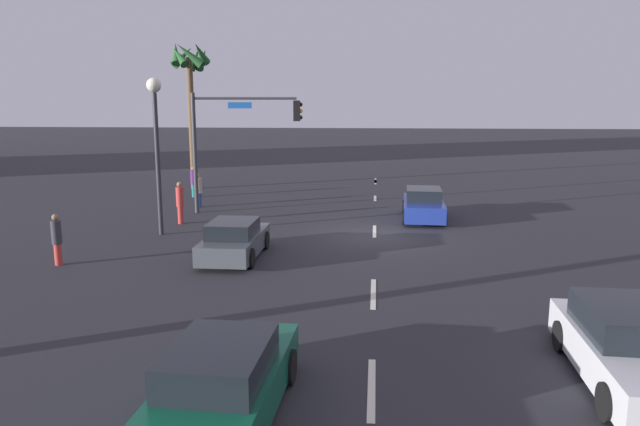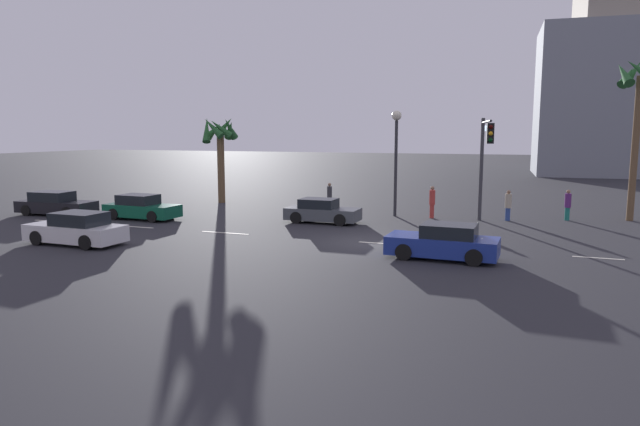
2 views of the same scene
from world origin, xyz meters
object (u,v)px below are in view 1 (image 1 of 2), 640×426
Objects in this scene: car_0 at (235,240)px; car_4 at (629,349)px; traffic_signal at (233,131)px; palm_tree_1 at (190,73)px; pedestrian_1 at (194,181)px; pedestrian_2 at (180,201)px; pedestrian_3 at (57,238)px; pedestrian_0 at (199,190)px; car_2 at (423,205)px; streetlamp at (156,126)px; car_1 at (224,383)px.

car_0 is 12.30m from car_4.
palm_tree_1 reaches higher than traffic_signal.
palm_tree_1 reaches higher than pedestrian_1.
pedestrian_3 is (-6.77, 1.71, -0.09)m from pedestrian_2.
pedestrian_3 is (-1.42, 5.42, 0.28)m from car_0.
pedestrian_3 is at bearing 173.42° from pedestrian_0.
car_2 is at bearing -78.76° from pedestrian_2.
car_0 is at bearing -130.29° from streetlamp.
streetlamp is at bearing 111.84° from car_2.
pedestrian_0 is 4.13m from pedestrian_2.
streetlamp is at bearing -176.33° from pedestrian_0.
traffic_signal reaches higher than car_1.
pedestrian_1 is 0.19× the size of palm_tree_1.
palm_tree_1 reaches higher than car_1.
pedestrian_0 is (1.22, 2.16, -2.96)m from traffic_signal.
palm_tree_1 is at bearing 22.15° from car_0.
car_4 is 0.50× the size of palm_tree_1.
pedestrian_3 reaches higher than car_1.
pedestrian_2 is (-2.88, 1.70, -2.88)m from traffic_signal.
traffic_signal is at bearing -141.77° from pedestrian_1.
car_2 is at bearing -68.16° from streetlamp.
streetlamp is at bearing 160.73° from traffic_signal.
pedestrian_3 is at bearing 42.04° from car_1.
car_1 is 18.00m from car_2.
pedestrian_1 is at bearing 9.99° from streetlamp.
car_0 is at bearing -145.26° from pedestrian_2.
car_1 is 2.60× the size of pedestrian_3.
car_2 is 0.48× the size of palm_tree_1.
car_4 is at bearing -74.36° from car_1.
pedestrian_0 is at bearing -160.37° from palm_tree_1.
car_0 is 10.23m from car_1.
pedestrian_1 is at bearing 21.89° from pedestrian_0.
pedestrian_1 is (9.36, 1.65, -3.37)m from streetlamp.
pedestrian_2 is at bearing 34.74° from car_0.
traffic_signal is 10.66m from pedestrian_3.
pedestrian_3 reaches higher than car_4.
car_2 is (7.44, -6.84, 0.03)m from car_0.
traffic_signal is 3.87m from pedestrian_0.
palm_tree_1 reaches higher than car_2.
car_1 is at bearing -166.72° from traffic_signal.
pedestrian_3 is (-13.97, 0.01, -0.02)m from pedestrian_1.
car_0 is 10.33m from pedestrian_0.
pedestrian_3 is at bearing 160.26° from streetlamp.
car_0 is 5.61m from pedestrian_3.
pedestrian_0 reaches higher than car_4.
pedestrian_3 is at bearing -176.65° from palm_tree_1.
car_0 is 13.67m from pedestrian_1.
pedestrian_1 is (4.33, 3.41, -2.95)m from traffic_signal.
pedestrian_0 is 0.19× the size of palm_tree_1.
traffic_signal is 3.30× the size of pedestrian_1.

